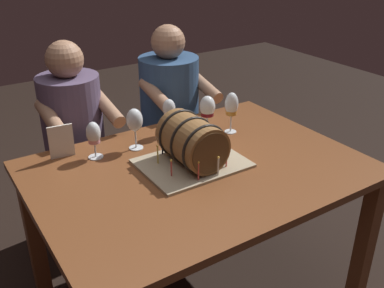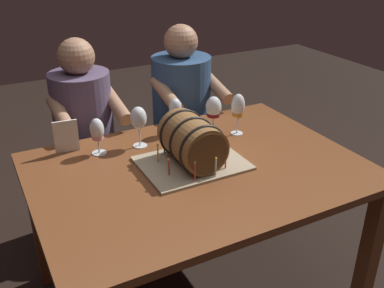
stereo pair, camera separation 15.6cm
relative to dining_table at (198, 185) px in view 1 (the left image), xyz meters
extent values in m
cube|color=brown|center=(0.00, 0.00, 0.08)|extent=(1.42, 1.02, 0.03)
cube|color=brown|center=(0.65, -0.45, -0.29)|extent=(0.07, 0.07, 0.70)
cube|color=brown|center=(-0.65, 0.45, -0.29)|extent=(0.07, 0.07, 0.70)
cube|color=brown|center=(0.65, 0.45, -0.29)|extent=(0.07, 0.07, 0.70)
cube|color=tan|center=(-0.01, 0.03, 0.10)|extent=(0.45, 0.35, 0.01)
cylinder|color=brown|center=(-0.01, 0.03, 0.21)|extent=(0.21, 0.28, 0.21)
cylinder|color=#4F371E|center=(-0.01, -0.11, 0.21)|extent=(0.18, 0.00, 0.18)
cylinder|color=#4F371E|center=(-0.01, 0.18, 0.21)|extent=(0.18, 0.00, 0.18)
torus|color=black|center=(-0.01, -0.06, 0.21)|extent=(0.22, 0.01, 0.22)
torus|color=black|center=(-0.01, 0.03, 0.21)|extent=(0.22, 0.01, 0.22)
torus|color=black|center=(-0.01, 0.13, 0.21)|extent=(0.22, 0.01, 0.22)
cylinder|color=#EAD666|center=(0.13, 0.02, 0.14)|extent=(0.01, 0.01, 0.07)
sphere|color=#F9C64C|center=(0.13, 0.02, 0.18)|extent=(0.01, 0.01, 0.01)
cylinder|color=#EAD666|center=(0.09, 0.15, 0.15)|extent=(0.01, 0.01, 0.08)
sphere|color=#F9C64C|center=(0.09, 0.15, 0.19)|extent=(0.01, 0.01, 0.01)
cylinder|color=black|center=(0.03, 0.19, 0.15)|extent=(0.01, 0.01, 0.07)
sphere|color=#F9C64C|center=(0.03, 0.19, 0.19)|extent=(0.01, 0.01, 0.01)
cylinder|color=black|center=(-0.08, 0.17, 0.14)|extent=(0.01, 0.01, 0.07)
sphere|color=#F9C64C|center=(-0.08, 0.17, 0.19)|extent=(0.01, 0.01, 0.01)
cylinder|color=#EAD666|center=(-0.14, 0.10, 0.15)|extent=(0.01, 0.01, 0.08)
sphere|color=#F9C64C|center=(-0.14, 0.10, 0.19)|extent=(0.01, 0.01, 0.01)
cylinder|color=#D64C47|center=(-0.15, -0.02, 0.14)|extent=(0.01, 0.01, 0.07)
sphere|color=#F9C64C|center=(-0.15, -0.02, 0.18)|extent=(0.01, 0.01, 0.01)
cylinder|color=#D64C47|center=(-0.08, -0.11, 0.15)|extent=(0.01, 0.01, 0.08)
sphere|color=#F9C64C|center=(-0.08, -0.11, 0.19)|extent=(0.01, 0.01, 0.01)
cylinder|color=silver|center=(0.01, -0.12, 0.15)|extent=(0.01, 0.01, 0.08)
sphere|color=#F9C64C|center=(0.01, -0.12, 0.19)|extent=(0.01, 0.01, 0.01)
cylinder|color=#D64C47|center=(0.09, -0.08, 0.14)|extent=(0.01, 0.01, 0.07)
sphere|color=#F9C64C|center=(0.09, -0.08, 0.19)|extent=(0.01, 0.01, 0.01)
cylinder|color=white|center=(-0.15, 0.31, 0.10)|extent=(0.07, 0.07, 0.00)
cylinder|color=white|center=(-0.15, 0.31, 0.14)|extent=(0.01, 0.01, 0.09)
ellipsoid|color=white|center=(-0.15, 0.31, 0.24)|extent=(0.08, 0.08, 0.11)
cylinder|color=white|center=(0.34, 0.21, 0.10)|extent=(0.06, 0.06, 0.00)
cylinder|color=white|center=(0.34, 0.21, 0.14)|extent=(0.01, 0.01, 0.09)
ellipsoid|color=white|center=(0.34, 0.21, 0.25)|extent=(0.07, 0.07, 0.12)
cylinder|color=#C6842D|center=(0.34, 0.21, 0.21)|extent=(0.06, 0.06, 0.03)
cylinder|color=white|center=(0.07, 0.37, 0.10)|extent=(0.06, 0.06, 0.00)
cylinder|color=white|center=(0.07, 0.37, 0.14)|extent=(0.01, 0.01, 0.09)
ellipsoid|color=white|center=(0.07, 0.37, 0.23)|extent=(0.06, 0.06, 0.10)
cylinder|color=beige|center=(0.07, 0.37, 0.20)|extent=(0.05, 0.05, 0.03)
cylinder|color=white|center=(-0.34, 0.33, 0.10)|extent=(0.07, 0.07, 0.00)
cylinder|color=white|center=(-0.34, 0.33, 0.13)|extent=(0.01, 0.01, 0.07)
ellipsoid|color=white|center=(-0.34, 0.33, 0.22)|extent=(0.06, 0.06, 0.10)
cylinder|color=pink|center=(-0.34, 0.33, 0.18)|extent=(0.05, 0.05, 0.03)
cylinder|color=white|center=(0.23, 0.27, 0.10)|extent=(0.06, 0.06, 0.00)
cylinder|color=white|center=(0.23, 0.27, 0.14)|extent=(0.01, 0.01, 0.09)
ellipsoid|color=white|center=(0.23, 0.27, 0.24)|extent=(0.08, 0.08, 0.11)
cylinder|color=maroon|center=(0.23, 0.27, 0.21)|extent=(0.06, 0.06, 0.05)
cube|color=silver|center=(-0.47, 0.41, 0.18)|extent=(0.11, 0.03, 0.16)
cube|color=#372D40|center=(-0.30, 0.76, -0.42)|extent=(0.34, 0.32, 0.45)
cylinder|color=#5B4C6B|center=(-0.30, 0.76, 0.08)|extent=(0.33, 0.33, 0.55)
sphere|color=#A87A5B|center=(-0.30, 0.76, 0.44)|extent=(0.19, 0.19, 0.19)
cylinder|color=#A87A5B|center=(-0.15, 0.63, 0.20)|extent=(0.08, 0.31, 0.14)
cylinder|color=#A87A5B|center=(-0.44, 0.63, 0.20)|extent=(0.08, 0.31, 0.14)
cube|color=#1B2D46|center=(0.30, 0.76, -0.42)|extent=(0.34, 0.32, 0.45)
cylinder|color=#2D4C75|center=(0.30, 0.76, 0.09)|extent=(0.35, 0.35, 0.56)
sphere|color=#A87A5B|center=(0.30, 0.76, 0.46)|extent=(0.20, 0.20, 0.20)
cylinder|color=#A87A5B|center=(0.46, 0.63, 0.21)|extent=(0.07, 0.31, 0.14)
cylinder|color=#A87A5B|center=(0.14, 0.63, 0.21)|extent=(0.07, 0.31, 0.14)
camera|label=1|loc=(-0.94, -1.39, 1.03)|focal=41.08mm
camera|label=2|loc=(-0.80, -1.47, 1.03)|focal=41.08mm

